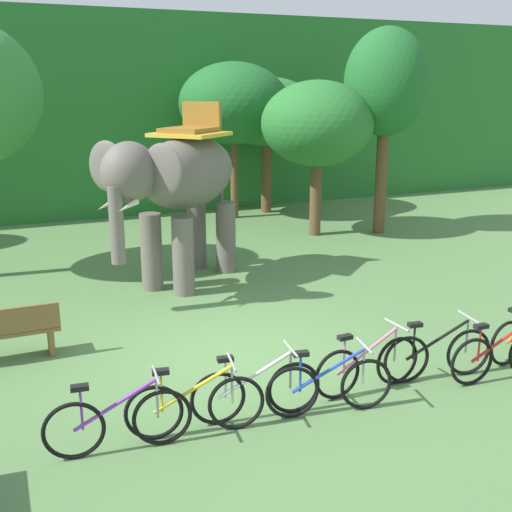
{
  "coord_description": "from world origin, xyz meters",
  "views": [
    {
      "loc": [
        -3.38,
        -8.47,
        4.12
      ],
      "look_at": [
        0.71,
        1.0,
        1.3
      ],
      "focal_mm": 44.08,
      "sensor_mm": 36.0,
      "label": 1
    }
  ],
  "objects": [
    {
      "name": "bike_white",
      "position": [
        -0.53,
        -1.87,
        0.39
      ],
      "size": [
        1.7,
        0.52,
        0.92
      ],
      "color": "black",
      "rests_on": "ground"
    },
    {
      "name": "bike_purple",
      "position": [
        -2.28,
        -1.93,
        0.39
      ],
      "size": [
        1.71,
        0.52,
        0.92
      ],
      "color": "black",
      "rests_on": "ground"
    },
    {
      "name": "tree_left",
      "position": [
        3.83,
        9.97,
        3.56
      ],
      "size": [
        3.37,
        3.37,
        4.81
      ],
      "color": "brown",
      "rests_on": "ground"
    },
    {
      "name": "elephant",
      "position": [
        0.26,
        3.92,
        2.2
      ],
      "size": [
        3.81,
        3.53,
        3.78
      ],
      "color": "#665E56",
      "rests_on": "ground"
    },
    {
      "name": "wooden_bench",
      "position": [
        -3.31,
        1.23,
        0.48
      ],
      "size": [
        1.5,
        0.42,
        0.89
      ],
      "color": "brown",
      "rests_on": "ground"
    },
    {
      "name": "tree_center",
      "position": [
        5.14,
        10.41,
        3.27
      ],
      "size": [
        3.51,
        3.51,
        4.38
      ],
      "color": "brown",
      "rests_on": "ground"
    },
    {
      "name": "bike_red",
      "position": [
        3.12,
        -2.25,
        0.39
      ],
      "size": [
        1.71,
        0.52,
        0.92
      ],
      "color": "black",
      "rests_on": "ground"
    },
    {
      "name": "ground_plane",
      "position": [
        0.0,
        0.0,
        0.0
      ],
      "size": [
        80.0,
        80.0,
        0.0
      ],
      "primitive_type": "plane",
      "color": "#567F47"
    },
    {
      "name": "tree_right",
      "position": [
        5.04,
        6.83,
        3.09
      ],
      "size": [
        3.07,
        3.07,
        4.26
      ],
      "color": "brown",
      "rests_on": "ground"
    },
    {
      "name": "tree_far_left",
      "position": [
        6.86,
        6.34,
        4.14
      ],
      "size": [
        2.29,
        2.29,
        5.64
      ],
      "color": "brown",
      "rests_on": "ground"
    },
    {
      "name": "bike_yellow",
      "position": [
        -1.35,
        -1.92,
        0.39
      ],
      "size": [
        1.69,
        0.52,
        0.92
      ],
      "color": "black",
      "rests_on": "ground"
    },
    {
      "name": "bike_blue",
      "position": [
        0.39,
        -2.12,
        0.39
      ],
      "size": [
        1.69,
        0.52,
        0.92
      ],
      "color": "black",
      "rests_on": "ground"
    },
    {
      "name": "foliage_hedge",
      "position": [
        0.0,
        14.54,
        3.18
      ],
      "size": [
        36.0,
        6.0,
        6.36
      ],
      "primitive_type": "cube",
      "color": "#28702D",
      "rests_on": "ground"
    },
    {
      "name": "bike_black",
      "position": [
        2.31,
        -1.87,
        0.39
      ],
      "size": [
        1.7,
        0.52,
        0.92
      ],
      "color": "black",
      "rests_on": "ground"
    },
    {
      "name": "bike_pink",
      "position": [
        1.18,
        -1.79,
        0.39
      ],
      "size": [
        1.71,
        0.52,
        0.92
      ],
      "color": "black",
      "rests_on": "ground"
    }
  ]
}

